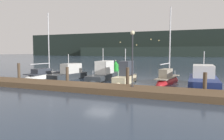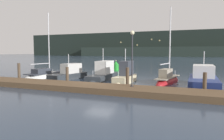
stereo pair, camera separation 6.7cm
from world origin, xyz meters
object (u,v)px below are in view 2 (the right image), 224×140
(sailboat_berth_1, at_px, (46,77))
(dock_lamppost, at_px, (132,50))
(sailboat_berth_5, at_px, (168,81))
(motorboat_berth_2, at_px, (69,77))
(motorboat_berth_4, at_px, (125,79))
(channel_buoy, at_px, (116,67))
(motorboat_berth_3, at_px, (103,76))
(motorboat_berth_6, at_px, (203,83))

(sailboat_berth_1, xyz_separation_m, dock_lamppost, (12.42, -5.33, 3.14))
(sailboat_berth_1, distance_m, sailboat_berth_5, 14.20)
(motorboat_berth_2, xyz_separation_m, sailboat_berth_5, (10.60, 1.48, -0.11))
(dock_lamppost, bearing_deg, motorboat_berth_4, 114.53)
(motorboat_berth_4, distance_m, sailboat_berth_5, 4.21)
(sailboat_berth_1, bearing_deg, motorboat_berth_4, -2.93)
(channel_buoy, bearing_deg, dock_lamppost, -64.92)
(motorboat_berth_3, xyz_separation_m, motorboat_berth_6, (10.31, -1.36, -0.03))
(motorboat_berth_6, bearing_deg, sailboat_berth_1, 178.60)
(sailboat_berth_1, bearing_deg, channel_buoy, 71.21)
(motorboat_berth_6, relative_size, channel_buoy, 4.24)
(sailboat_berth_5, bearing_deg, motorboat_berth_2, -172.05)
(motorboat_berth_4, bearing_deg, channel_buoy, 115.28)
(sailboat_berth_1, xyz_separation_m, sailboat_berth_5, (14.17, 0.93, 0.06))
(channel_buoy, bearing_deg, motorboat_berth_2, -92.72)
(motorboat_berth_4, relative_size, dock_lamppost, 1.09)
(channel_buoy, bearing_deg, motorboat_berth_6, -43.81)
(motorboat_berth_3, height_order, sailboat_berth_5, sailboat_berth_5)
(motorboat_berth_3, bearing_deg, channel_buoy, 104.53)
(sailboat_berth_5, bearing_deg, channel_buoy, 131.35)
(motorboat_berth_4, bearing_deg, motorboat_berth_2, -179.79)
(motorboat_berth_3, bearing_deg, motorboat_berth_2, -157.39)
(motorboat_berth_6, xyz_separation_m, channel_buoy, (-13.25, 12.71, 0.28))
(motorboat_berth_4, height_order, channel_buoy, motorboat_berth_4)
(sailboat_berth_5, relative_size, motorboat_berth_6, 1.13)
(motorboat_berth_2, bearing_deg, channel_buoy, 87.28)
(channel_buoy, relative_size, dock_lamppost, 0.41)
(motorboat_berth_2, distance_m, motorboat_berth_3, 3.85)
(motorboat_berth_2, bearing_deg, sailboat_berth_5, 7.95)
(motorboat_berth_6, distance_m, dock_lamppost, 7.59)
(dock_lamppost, bearing_deg, sailboat_berth_1, 156.78)
(sailboat_berth_1, relative_size, channel_buoy, 4.95)
(sailboat_berth_1, bearing_deg, sailboat_berth_5, 3.77)
(sailboat_berth_5, relative_size, dock_lamppost, 1.94)
(motorboat_berth_4, distance_m, dock_lamppost, 6.02)
(motorboat_berth_6, xyz_separation_m, dock_lamppost, (-5.00, -4.90, 2.92))
(motorboat_berth_2, height_order, motorboat_berth_3, motorboat_berth_3)
(motorboat_berth_6, relative_size, dock_lamppost, 1.72)
(motorboat_berth_4, relative_size, channel_buoy, 2.70)
(motorboat_berth_2, height_order, channel_buoy, motorboat_berth_2)
(sailboat_berth_1, distance_m, motorboat_berth_3, 7.19)
(motorboat_berth_6, height_order, dock_lamppost, dock_lamppost)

